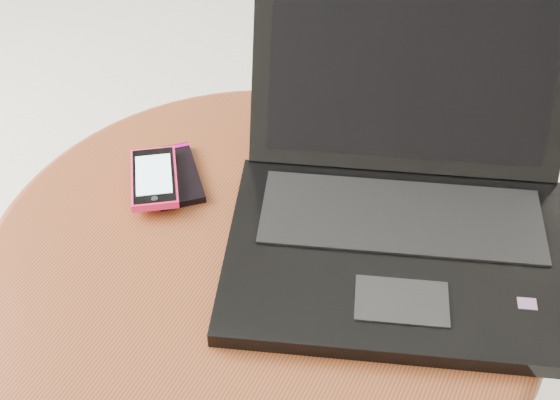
% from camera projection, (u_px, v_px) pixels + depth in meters
% --- Properties ---
extents(table, '(0.66, 0.66, 0.53)m').
position_uv_depth(table, '(263.00, 313.00, 0.96)').
color(table, '#4E2A0E').
rests_on(table, ground).
extents(laptop, '(0.50, 0.49, 0.24)m').
position_uv_depth(laptop, '(403.00, 202.00, 0.88)').
color(laptop, black).
rests_on(laptop, table).
extents(phone_black, '(0.12, 0.12, 0.01)m').
position_uv_depth(phone_black, '(175.00, 175.00, 0.97)').
color(phone_black, black).
rests_on(phone_black, table).
extents(phone_pink, '(0.11, 0.12, 0.01)m').
position_uv_depth(phone_pink, '(154.00, 178.00, 0.95)').
color(phone_pink, '#FF1F5B').
rests_on(phone_pink, phone_black).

